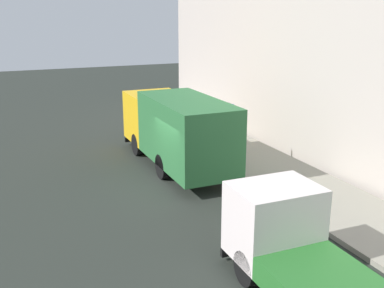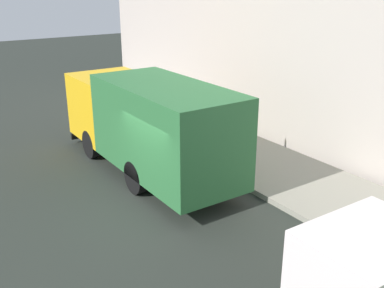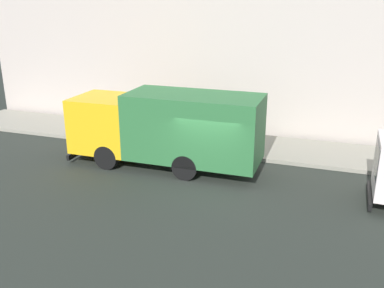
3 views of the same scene
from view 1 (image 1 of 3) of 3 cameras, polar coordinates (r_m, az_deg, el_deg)
name	(u,v)px [view 1 (image 1 of 3)]	position (r m, az deg, el deg)	size (l,w,h in m)	color
ground	(166,186)	(17.86, -3.19, -5.26)	(80.00, 80.00, 0.00)	#272C27
sidewalk	(269,168)	(19.84, 9.58, -2.99)	(3.36, 30.00, 0.17)	gray
building_facade	(321,41)	(20.09, 15.63, 12.22)	(0.50, 30.00, 10.67)	beige
large_utility_truck	(176,128)	(19.60, -1.98, 2.05)	(2.42, 7.99, 3.15)	yellow
small_flatbed_truck	(297,251)	(11.41, 12.89, -12.76)	(2.22, 5.31, 2.34)	white
pedestrian_walking	(195,122)	(23.34, 0.34, 2.72)	(0.37, 0.37, 1.72)	black
street_sign_post	(229,128)	(19.59, 4.55, 1.98)	(0.44, 0.08, 2.66)	#4C5156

